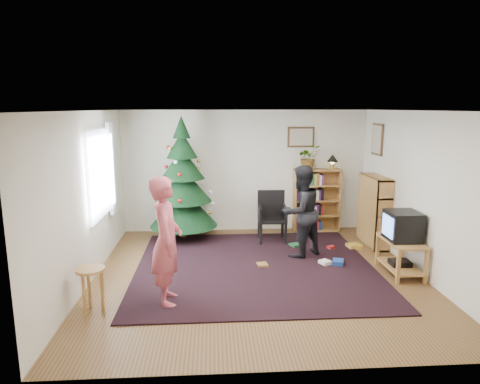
{
  "coord_description": "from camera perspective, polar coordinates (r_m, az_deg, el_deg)",
  "views": [
    {
      "loc": [
        -0.67,
        -6.24,
        2.54
      ],
      "look_at": [
        -0.2,
        1.04,
        1.1
      ],
      "focal_mm": 32.0,
      "sensor_mm": 36.0,
      "label": 1
    }
  ],
  "objects": [
    {
      "name": "table_lamp",
      "position": [
        8.98,
        12.24,
        4.31
      ],
      "size": [
        0.23,
        0.23,
        0.31
      ],
      "color": "#A57F33",
      "rests_on": "bookshelf_back"
    },
    {
      "name": "wall_right",
      "position": [
        7.11,
        22.82,
        -0.17
      ],
      "size": [
        0.02,
        5.0,
        2.5
      ],
      "primitive_type": "cube",
      "color": "silver",
      "rests_on": "floor"
    },
    {
      "name": "person_by_chair",
      "position": [
        7.38,
        8.11,
        -2.61
      ],
      "size": [
        0.97,
        0.91,
        1.59
      ],
      "primitive_type": "imported",
      "rotation": [
        0.0,
        0.0,
        3.68
      ],
      "color": "black",
      "rests_on": "rug"
    },
    {
      "name": "christmas_tree",
      "position": [
        8.38,
        -7.61,
        0.47
      ],
      "size": [
        1.32,
        1.32,
        2.4
      ],
      "rotation": [
        0.0,
        0.0,
        -0.36
      ],
      "color": "#3F2816",
      "rests_on": "rug"
    },
    {
      "name": "floor_clutter",
      "position": [
        7.63,
        10.37,
        -8.15
      ],
      "size": [
        1.99,
        1.18,
        0.08
      ],
      "color": "#A51E19",
      "rests_on": "rug"
    },
    {
      "name": "person_standing",
      "position": [
        5.65,
        -9.79,
        -6.44
      ],
      "size": [
        0.45,
        0.65,
        1.7
      ],
      "primitive_type": "imported",
      "rotation": [
        0.0,
        0.0,
        1.65
      ],
      "color": "#B94A56",
      "rests_on": "rug"
    },
    {
      "name": "bookshelf_right",
      "position": [
        8.38,
        17.46,
        -2.29
      ],
      "size": [
        0.3,
        0.95,
        1.3
      ],
      "rotation": [
        0.0,
        0.0,
        1.57
      ],
      "color": "#A5713B",
      "rests_on": "floor"
    },
    {
      "name": "tv_stand",
      "position": [
        7.12,
        20.63,
        -7.72
      ],
      "size": [
        0.48,
        0.86,
        0.55
      ],
      "color": "#A5713B",
      "rests_on": "floor"
    },
    {
      "name": "picture_back",
      "position": [
        8.92,
        8.13,
        7.27
      ],
      "size": [
        0.55,
        0.03,
        0.42
      ],
      "color": "#4C3319",
      "rests_on": "wall_back"
    },
    {
      "name": "wall_back",
      "position": [
        8.86,
        0.66,
        2.79
      ],
      "size": [
        5.0,
        0.02,
        2.5
      ],
      "primitive_type": "cube",
      "color": "silver",
      "rests_on": "floor"
    },
    {
      "name": "armchair",
      "position": [
        8.32,
        4.21,
        -2.93
      ],
      "size": [
        0.54,
        0.54,
        0.96
      ],
      "rotation": [
        0.0,
        0.0,
        -0.03
      ],
      "color": "black",
      "rests_on": "rug"
    },
    {
      "name": "wall_front",
      "position": [
        4.01,
        6.17,
        -7.69
      ],
      "size": [
        5.0,
        0.02,
        2.5
      ],
      "primitive_type": "cube",
      "color": "silver",
      "rests_on": "floor"
    },
    {
      "name": "picture_right",
      "position": [
        8.6,
        17.85,
        6.7
      ],
      "size": [
        0.03,
        0.5,
        0.6
      ],
      "color": "#4C3319",
      "rests_on": "wall_right"
    },
    {
      "name": "window_pane",
      "position": [
        7.14,
        -18.28,
        2.23
      ],
      "size": [
        0.04,
        1.2,
        1.4
      ],
      "primitive_type": "cube",
      "color": "silver",
      "rests_on": "wall_left"
    },
    {
      "name": "rug",
      "position": [
        7.04,
        2.02,
        -9.9
      ],
      "size": [
        3.8,
        3.6,
        0.02
      ],
      "primitive_type": "cube",
      "color": "black",
      "rests_on": "floor"
    },
    {
      "name": "wall_left",
      "position": [
        6.63,
        -19.67,
        -0.73
      ],
      "size": [
        0.02,
        5.0,
        2.5
      ],
      "primitive_type": "cube",
      "color": "silver",
      "rests_on": "floor"
    },
    {
      "name": "crt_tv",
      "position": [
        7.0,
        20.86,
        -4.23
      ],
      "size": [
        0.47,
        0.51,
        0.44
      ],
      "color": "black",
      "rests_on": "tv_stand"
    },
    {
      "name": "bookshelf_back",
      "position": [
        9.04,
        10.19,
        -0.98
      ],
      "size": [
        0.95,
        0.3,
        1.3
      ],
      "color": "#A5713B",
      "rests_on": "floor"
    },
    {
      "name": "curtain",
      "position": [
        7.81,
        -16.74,
        3.04
      ],
      "size": [
        0.06,
        0.35,
        1.6
      ],
      "primitive_type": "cube",
      "color": "white",
      "rests_on": "wall_left"
    },
    {
      "name": "floor",
      "position": [
        6.77,
        2.28,
        -10.89
      ],
      "size": [
        5.0,
        5.0,
        0.0
      ],
      "primitive_type": "plane",
      "color": "brown",
      "rests_on": "ground"
    },
    {
      "name": "potted_plant",
      "position": [
        8.85,
        9.12,
        4.6
      ],
      "size": [
        0.51,
        0.46,
        0.5
      ],
      "primitive_type": "imported",
      "rotation": [
        0.0,
        0.0,
        0.18
      ],
      "color": "gray",
      "rests_on": "bookshelf_back"
    },
    {
      "name": "ceiling",
      "position": [
        6.27,
        2.46,
        10.78
      ],
      "size": [
        5.0,
        5.0,
        0.0
      ],
      "primitive_type": "plane",
      "rotation": [
        3.14,
        0.0,
        0.0
      ],
      "color": "white",
      "rests_on": "wall_back"
    },
    {
      "name": "stool",
      "position": [
        5.73,
        -19.27,
        -10.81
      ],
      "size": [
        0.35,
        0.35,
        0.59
      ],
      "color": "#A5713B",
      "rests_on": "floor"
    }
  ]
}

